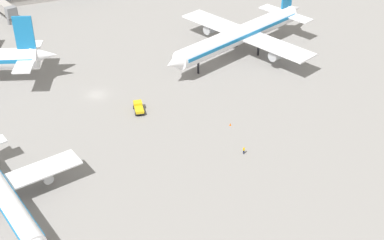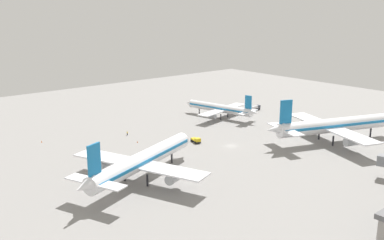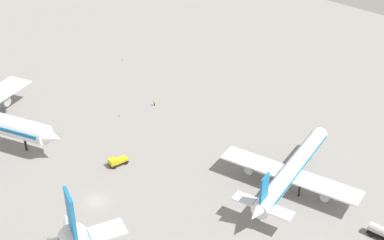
{
  "view_description": "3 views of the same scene",
  "coord_description": "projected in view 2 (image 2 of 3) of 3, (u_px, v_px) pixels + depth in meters",
  "views": [
    {
      "loc": [
        24.1,
        114.0,
        66.11
      ],
      "look_at": [
        -12.57,
        29.07,
        6.64
      ],
      "focal_mm": 51.07,
      "sensor_mm": 36.0,
      "label": 1
    },
    {
      "loc": [
        -107.16,
        -105.79,
        48.23
      ],
      "look_at": [
        3.96,
        26.5,
        3.71
      ],
      "focal_mm": 41.1,
      "sensor_mm": 36.0,
      "label": 2
    },
    {
      "loc": [
        75.29,
        -47.44,
        72.84
      ],
      "look_at": [
        -2.1,
        30.69,
        5.66
      ],
      "focal_mm": 50.09,
      "sensor_mm": 36.0,
      "label": 3
    }
  ],
  "objects": [
    {
      "name": "airplane_distant",
      "position": [
        334.0,
        125.0,
        160.71
      ],
      "size": [
        54.53,
        44.89,
        17.2
      ],
      "rotation": [
        0.0,
        0.0,
        5.93
      ],
      "color": "white",
      "rests_on": "ground"
    },
    {
      "name": "safety_cone_mid_apron",
      "position": [
        137.0,
        142.0,
        161.02
      ],
      "size": [
        0.44,
        0.44,
        0.6
      ],
      "primitive_type": "cone",
      "color": "#EA590C",
      "rests_on": "ground"
    },
    {
      "name": "ground",
      "position": [
        231.0,
        146.0,
        157.22
      ],
      "size": [
        288.0,
        288.0,
        0.0
      ],
      "primitive_type": "plane",
      "color": "gray"
    },
    {
      "name": "ground_crew_worker",
      "position": [
        127.0,
        133.0,
        170.04
      ],
      "size": [
        0.52,
        0.52,
        1.67
      ],
      "rotation": [
        0.0,
        0.0,
        5.22
      ],
      "color": "#1E2338",
      "rests_on": "ground"
    },
    {
      "name": "safety_cone_near_gate",
      "position": [
        42.0,
        142.0,
        161.25
      ],
      "size": [
        0.44,
        0.44,
        0.6
      ],
      "primitive_type": "cone",
      "color": "#EA590C",
      "rests_on": "ground"
    },
    {
      "name": "pushback_tractor",
      "position": [
        196.0,
        140.0,
        160.99
      ],
      "size": [
        2.84,
        4.66,
        1.9
      ],
      "rotation": [
        0.0,
        0.0,
        4.54
      ],
      "color": "black",
      "rests_on": "ground"
    },
    {
      "name": "airplane_taxiing",
      "position": [
        220.0,
        108.0,
        196.55
      ],
      "size": [
        31.31,
        38.48,
        11.81
      ],
      "rotation": [
        0.0,
        0.0,
        1.79
      ],
      "color": "white",
      "rests_on": "ground"
    },
    {
      "name": "fuel_truck",
      "position": [
        255.0,
        108.0,
        210.65
      ],
      "size": [
        6.47,
        2.77,
        2.5
      ],
      "rotation": [
        0.0,
        0.0,
        0.11
      ],
      "color": "black",
      "rests_on": "ground"
    },
    {
      "name": "airplane_at_gate",
      "position": [
        142.0,
        160.0,
        124.9
      ],
      "size": [
        51.2,
        42.2,
        16.22
      ],
      "rotation": [
        0.0,
        0.0,
        0.36
      ],
      "color": "white",
      "rests_on": "ground"
    }
  ]
}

